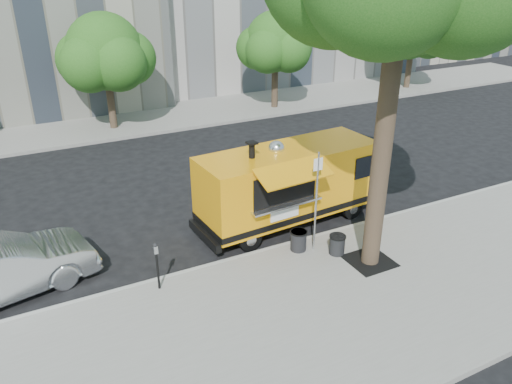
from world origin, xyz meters
TOP-DOWN VIEW (x-y plane):
  - ground at (0.00, 0.00)m, footprint 120.00×120.00m
  - sidewalk at (0.00, -4.00)m, footprint 60.00×6.00m
  - curb at (0.00, -0.93)m, footprint 60.00×0.14m
  - far_sidewalk at (0.00, 13.50)m, footprint 60.00×5.00m
  - tree_well at (2.60, -2.80)m, footprint 1.20×1.20m
  - far_tree_b at (-1.00, 12.70)m, footprint 3.60×3.60m
  - far_tree_c at (8.00, 12.40)m, footprint 3.24×3.24m
  - far_tree_d at (18.00, 12.60)m, footprint 3.78×3.78m
  - sign_post at (1.55, -1.55)m, footprint 0.28×0.06m
  - parking_meter at (-3.00, -1.35)m, footprint 0.11×0.11m
  - food_truck at (1.80, 0.40)m, footprint 6.21×3.12m
  - trash_bin_left at (1.14, -1.37)m, footprint 0.50×0.50m
  - trash_bin_right at (2.01, -2.04)m, footprint 0.48×0.48m

SIDE VIEW (x-z plane):
  - ground at x=0.00m, z-range 0.00..0.00m
  - sidewalk at x=0.00m, z-range 0.00..0.15m
  - curb at x=0.00m, z-range -0.01..0.15m
  - far_sidewalk at x=0.00m, z-range 0.00..0.15m
  - tree_well at x=2.60m, z-range 0.14..0.17m
  - trash_bin_right at x=2.01m, z-range 0.17..0.74m
  - trash_bin_left at x=1.14m, z-range 0.17..0.77m
  - parking_meter at x=-3.00m, z-range 0.31..1.65m
  - food_truck at x=1.80m, z-range -0.09..2.90m
  - sign_post at x=1.55m, z-range 0.35..3.35m
  - far_tree_c at x=8.00m, z-range 1.11..6.32m
  - far_tree_b at x=-1.00m, z-range 1.08..6.58m
  - far_tree_d at x=18.00m, z-range 1.07..6.71m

